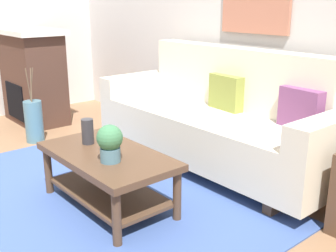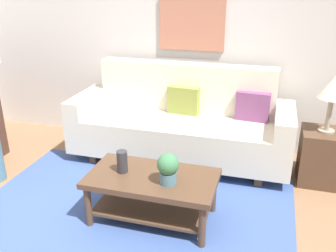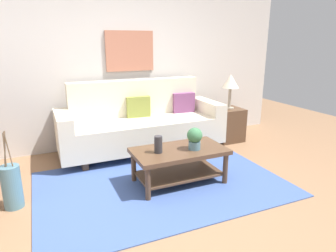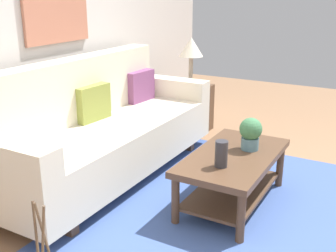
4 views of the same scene
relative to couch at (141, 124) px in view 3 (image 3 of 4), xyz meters
name	(u,v)px [view 3 (image 3 of 4)]	position (x,y,z in m)	size (l,w,h in m)	color
ground_plane	(180,204)	(-0.15, -1.68, -0.43)	(9.79, 9.79, 0.00)	#8C6647
wall_back	(120,61)	(-0.15, 0.54, 0.92)	(5.79, 0.10, 2.70)	silver
area_rug	(162,184)	(-0.15, -1.18, -0.43)	(2.86, 1.90, 0.01)	#3D5693
couch	(141,124)	(0.00, 0.00, 0.00)	(2.45, 0.84, 1.08)	beige
throw_pillow_olive	(138,107)	(0.00, 0.12, 0.25)	(0.36, 0.12, 0.32)	olive
throw_pillow_plum	(183,103)	(0.78, 0.12, 0.25)	(0.36, 0.12, 0.32)	#7A4270
coffee_table	(179,158)	(0.06, -1.21, -0.12)	(1.10, 0.60, 0.43)	#513826
tabletop_vase	(158,144)	(-0.21, -1.21, 0.10)	(0.09, 0.09, 0.20)	#2D2D33
potted_plant_tabletop	(195,138)	(0.22, -1.28, 0.14)	(0.18, 0.18, 0.26)	slate
side_table	(228,124)	(1.53, -0.10, -0.15)	(0.44, 0.44, 0.56)	#513826
table_lamp	(230,83)	(1.53, -0.10, 0.56)	(0.28, 0.28, 0.57)	gray
floor_vase	(12,187)	(-1.74, -1.02, -0.20)	(0.19, 0.19, 0.45)	slate
floor_vase_branch_a	(8,149)	(-1.72, -1.02, 0.20)	(0.01, 0.01, 0.36)	brown
floor_vase_branch_b	(5,149)	(-1.75, -1.01, 0.20)	(0.01, 0.01, 0.36)	brown
floor_vase_branch_c	(5,150)	(-1.75, -1.04, 0.20)	(0.01, 0.01, 0.36)	brown
framed_painting	(130,51)	(0.00, 0.47, 1.07)	(0.77, 0.03, 0.61)	#B77056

